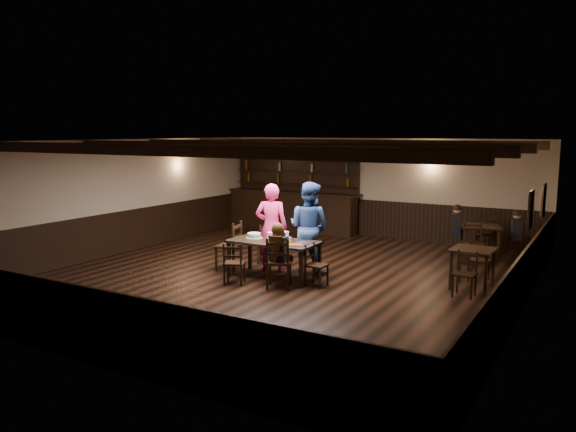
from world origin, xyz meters
The scene contains 25 objects.
ground centered at (0.00, 0.00, 0.00)m, with size 10.00×10.00×0.00m, color black.
room_shell centered at (0.01, 0.04, 1.75)m, with size 9.02×10.02×2.71m.
dining_table centered at (-0.08, -0.27, 0.68)m, with size 1.76×0.89×0.75m.
chair_near_left centered at (-0.48, -1.08, 0.47)m, with size 0.49×0.48×0.81m.
chair_near_right centered at (0.39, -0.90, 0.56)m, with size 0.58×0.57×0.96m.
chair_end_left centered at (-1.15, -0.18, 0.60)m, with size 0.55×0.57×1.03m.
chair_end_right centered at (0.85, -0.38, 0.47)m, with size 0.36×0.38×0.80m.
chair_far_pushed centered at (-0.95, 0.85, 0.48)m, with size 0.50×0.49×0.82m.
woman_pink centered at (-0.43, 0.19, 0.92)m, with size 0.67×0.44×1.83m, color #FE35AA.
man_blue centered at (0.30, 0.49, 0.94)m, with size 0.91×0.71×1.88m, color navy.
seated_person centered at (0.36, -0.84, 0.82)m, with size 0.32×0.49×0.79m.
cake centered at (-0.58, -0.23, 0.80)m, with size 0.34×0.34×0.11m.
plate_stack_a centered at (-0.12, -0.28, 0.84)m, with size 0.18×0.18×0.17m, color white.
plate_stack_b centered at (0.11, -0.19, 0.85)m, with size 0.16×0.16×0.19m, color white.
tea_light centered at (-0.04, -0.21, 0.78)m, with size 0.05×0.05×0.06m.
salt_shaker centered at (0.21, -0.39, 0.79)m, with size 0.03×0.03×0.08m, color silver.
pepper_shaker centered at (0.35, -0.31, 0.80)m, with size 0.04×0.04×0.10m, color #A5A8AD.
drink_glass centered at (0.23, -0.20, 0.80)m, with size 0.06×0.06×0.10m, color silver.
menu_red centered at (0.46, -0.36, 0.75)m, with size 0.29×0.20×0.00m, color maroon.
menu_blue centered at (0.49, -0.14, 0.75)m, with size 0.26×0.18×0.00m, color #101B50.
bar_counter centered at (-2.48, 4.72, 0.73)m, with size 4.18×0.70×2.20m.
back_table_a centered at (3.48, 0.94, 0.64)m, with size 0.77×0.77×0.75m.
back_table_b centered at (3.07, 3.64, 0.65)m, with size 1.10×1.10×0.75m.
bg_patron_left centered at (2.50, 3.78, 0.82)m, with size 0.28×0.38×0.72m.
bg_patron_right centered at (3.80, 3.86, 0.80)m, with size 0.28×0.37×0.67m.
Camera 1 is at (5.61, -9.51, 2.89)m, focal length 35.00 mm.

